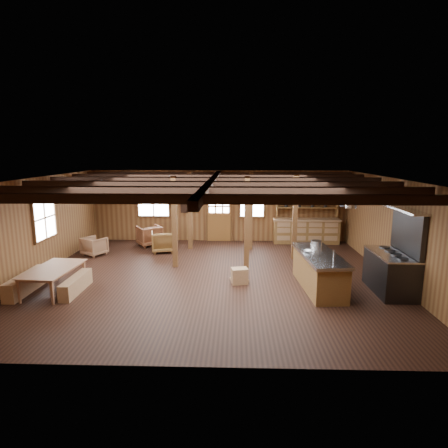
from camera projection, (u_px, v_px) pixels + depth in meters
The scene contains 22 objects.
room at pixel (212, 229), 10.35m from camera, with size 10.04×9.04×2.84m.
ceiling_joists at pixel (212, 182), 10.28m from camera, with size 9.80×8.82×0.18m.
timber_posts at pixel (231, 216), 12.38m from camera, with size 3.95×2.35×2.80m.
back_door at pixel (219, 219), 14.82m from camera, with size 1.02×0.08×2.15m.
window_back_left at pixel (153, 201), 14.78m from camera, with size 1.32×0.06×1.32m.
window_back_right at pixel (252, 201), 14.65m from camera, with size 1.02×0.06×1.32m.
window_left at pixel (44, 218), 10.97m from camera, with size 0.14×1.24×1.32m.
notice_boards at pixel (181, 200), 14.73m from camera, with size 1.08×0.03×0.90m.
back_counter at pixel (306, 228), 14.52m from camera, with size 2.55×0.60×2.45m.
pendant_lamps at pixel (139, 194), 11.25m from camera, with size 1.86×2.36×0.66m.
pot_rack at pixel (336, 198), 10.29m from camera, with size 0.35×3.00×0.45m.
kitchen_island at pixel (319, 271), 9.69m from camera, with size 1.06×2.56×1.20m.
step_stool at pixel (239, 276), 10.10m from camera, with size 0.48×0.34×0.43m, color olive.
commercial_range at pixel (394, 266), 9.40m from camera, with size 0.89×1.74×2.15m.
dining_table at pixel (55, 280), 9.47m from camera, with size 1.78×0.99×0.63m, color #976444.
bench_wall at pixel (27, 283), 9.51m from camera, with size 0.32×1.68×0.46m, color olive.
bench_aisle at pixel (76, 284), 9.48m from camera, with size 0.27×1.47×0.40m, color olive.
armchair_a at pixel (149, 236), 14.19m from camera, with size 0.81×0.83×0.76m, color brown.
armchair_b at pixel (163, 242), 13.29m from camera, with size 0.79×0.81×0.74m, color brown.
armchair_c at pixel (94, 246), 12.87m from camera, with size 0.68×0.70×0.64m, color brown.
counter_pot at pixel (316, 244), 10.24m from camera, with size 0.30×0.30×0.18m, color silver.
bowl at pixel (307, 251), 9.71m from camera, with size 0.24×0.24×0.06m, color silver.
Camera 1 is at (0.67, -10.12, 3.52)m, focal length 30.00 mm.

